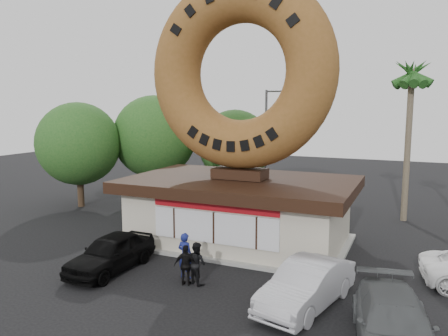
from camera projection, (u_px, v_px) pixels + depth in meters
ground at (182, 286)px, 16.80m from camera, size 90.00×90.00×0.00m
donut_shop at (240, 208)px, 21.97m from camera, size 11.20×7.20×3.80m
giant_donut at (241, 72)px, 21.03m from camera, size 9.37×2.39×9.37m
tree_west at (155, 137)px, 31.72m from camera, size 6.00×6.00×7.65m
tree_mid at (235, 146)px, 31.41m from camera, size 5.20×5.20×6.63m
tree_far at (78, 144)px, 29.55m from camera, size 5.60×5.60×7.14m
palm_near at (412, 79)px, 25.28m from camera, size 2.60×2.60×9.75m
street_lamp at (268, 139)px, 31.39m from camera, size 2.11×0.20×8.00m
person_left at (185, 255)px, 17.50m from camera, size 0.74×0.55×1.87m
person_center at (197, 263)px, 16.94m from camera, size 1.00×0.91×1.66m
person_right at (186, 265)px, 16.81m from camera, size 1.00×0.61×1.59m
car_black at (111, 253)px, 18.33m from camera, size 1.91×4.54×1.53m
car_silver at (307, 285)px, 15.00m from camera, size 2.72×5.00×1.56m
car_grey at (394, 325)px, 12.32m from camera, size 3.02×5.50×1.51m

